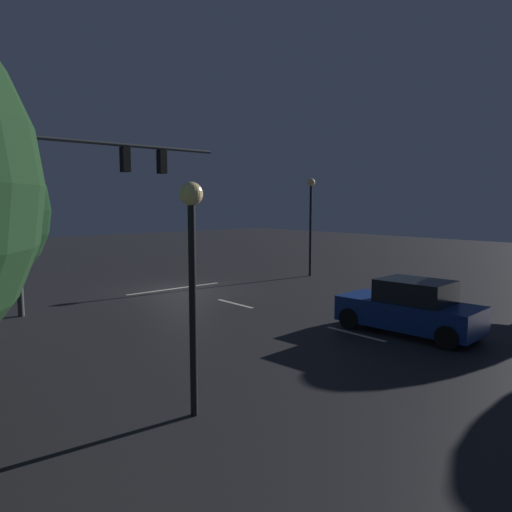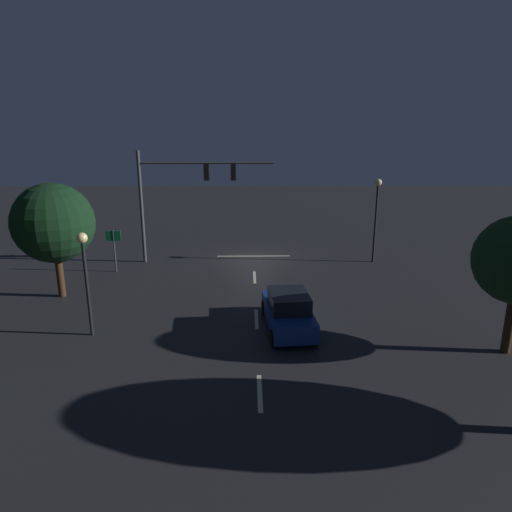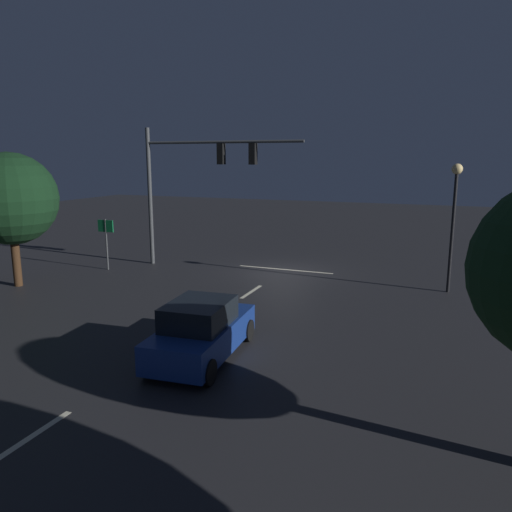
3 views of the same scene
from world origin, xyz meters
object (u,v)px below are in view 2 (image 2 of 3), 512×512
Objects in this scene: street_lamp_left_kerb at (377,205)px; tree_right_far at (54,223)px; traffic_signal_assembly at (182,186)px; route_sign at (114,242)px; street_lamp_right_kerb at (85,263)px; car_approaching at (288,311)px.

tree_right_far reaches higher than street_lamp_left_kerb.
tree_right_far is at bearing 48.42° from traffic_signal_assembly.
street_lamp_left_kerb is at bearing -161.47° from tree_right_far.
tree_right_far is (5.57, 6.28, -1.07)m from traffic_signal_assembly.
tree_right_far is (17.86, 5.98, 0.13)m from street_lamp_left_kerb.
route_sign is at bearing -111.34° from tree_right_far.
tree_right_far is at bearing -56.33° from street_lamp_right_kerb.
tree_right_far is at bearing 18.53° from street_lamp_left_kerb.
route_sign is (9.79, -8.29, 1.07)m from car_approaching.
street_lamp_right_kerb is at bearing 77.10° from traffic_signal_assembly.
street_lamp_right_kerb is at bearing 123.67° from tree_right_far.
route_sign is at bearing 28.27° from traffic_signal_assembly.
car_approaching is (-5.84, 10.42, -4.14)m from traffic_signal_assembly.
street_lamp_left_kerb reaches higher than route_sign.
car_approaching is 12.35m from street_lamp_left_kerb.
street_lamp_left_kerb is 18.83m from tree_right_far.
street_lamp_right_kerb reaches higher than car_approaching.
traffic_signal_assembly reaches higher than street_lamp_right_kerb.
street_lamp_right_kerb is (2.50, 10.90, -1.78)m from traffic_signal_assembly.
traffic_signal_assembly is 3.28× the size of route_sign.
route_sign is (3.95, 2.12, -3.07)m from traffic_signal_assembly.
route_sign is at bearing 6.42° from street_lamp_left_kerb.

